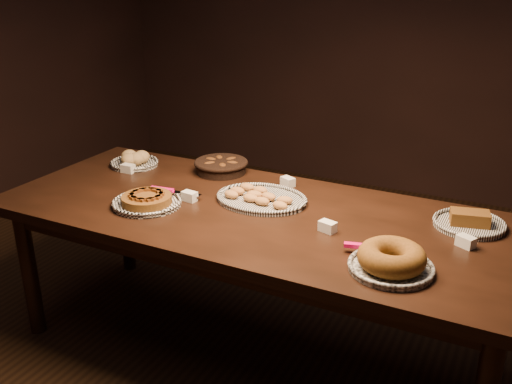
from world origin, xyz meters
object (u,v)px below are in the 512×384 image
at_px(buffet_table, 254,225).
at_px(apple_tart_plate, 147,201).
at_px(bundt_cake_plate, 391,260).
at_px(madeleine_platter, 260,198).

bearing_deg(buffet_table, apple_tart_plate, -160.15).
relative_size(buffet_table, apple_tart_plate, 6.77).
relative_size(buffet_table, bundt_cake_plate, 6.65).
bearing_deg(madeleine_platter, buffet_table, -77.79).
height_order(buffet_table, bundt_cake_plate, bundt_cake_plate).
xyz_separation_m(apple_tart_plate, bundt_cake_plate, (1.16, -0.10, 0.02)).
relative_size(madeleine_platter, bundt_cake_plate, 1.21).
height_order(apple_tart_plate, bundt_cake_plate, bundt_cake_plate).
height_order(buffet_table, madeleine_platter, madeleine_platter).
xyz_separation_m(buffet_table, apple_tart_plate, (-0.47, -0.17, 0.10)).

